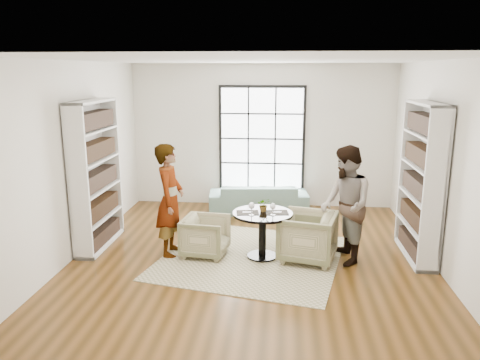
# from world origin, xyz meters

# --- Properties ---
(ground) EXTENTS (6.00, 6.00, 0.00)m
(ground) POSITION_xyz_m (0.00, 0.00, 0.00)
(ground) COLOR brown
(room_shell) EXTENTS (6.00, 6.01, 6.00)m
(room_shell) POSITION_xyz_m (0.00, 0.54, 1.26)
(room_shell) COLOR silver
(room_shell) RESTS_ON ground
(rug) EXTENTS (3.16, 3.16, 0.01)m
(rug) POSITION_xyz_m (-0.00, -0.01, 0.01)
(rug) COLOR #B9AB8B
(rug) RESTS_ON ground
(pedestal_table) EXTENTS (0.92, 0.92, 0.73)m
(pedestal_table) POSITION_xyz_m (0.17, 0.00, 0.53)
(pedestal_table) COLOR black
(pedestal_table) RESTS_ON ground
(sofa) EXTENTS (2.07, 0.98, 0.59)m
(sofa) POSITION_xyz_m (-0.03, 2.45, 0.29)
(sofa) COLOR slate
(sofa) RESTS_ON ground
(armchair_left) EXTENTS (0.76, 0.75, 0.63)m
(armchair_left) POSITION_xyz_m (-0.73, 0.02, 0.31)
(armchair_left) COLOR #C6AB8D
(armchair_left) RESTS_ON ground
(armchair_right) EXTENTS (1.00, 0.98, 0.75)m
(armchair_right) POSITION_xyz_m (0.85, -0.03, 0.38)
(armchair_right) COLOR tan
(armchair_right) RESTS_ON ground
(person_left) EXTENTS (0.43, 0.65, 1.77)m
(person_left) POSITION_xyz_m (-1.28, 0.02, 0.89)
(person_left) COLOR gray
(person_left) RESTS_ON ground
(person_right) EXTENTS (0.83, 0.98, 1.78)m
(person_right) POSITION_xyz_m (1.40, -0.03, 0.89)
(person_right) COLOR gray
(person_right) RESTS_ON ground
(placemat_left) EXTENTS (0.37, 0.30, 0.01)m
(placemat_left) POSITION_xyz_m (-0.06, -0.04, 0.74)
(placemat_left) COLOR black
(placemat_left) RESTS_ON pedestal_table
(placemat_right) EXTENTS (0.37, 0.30, 0.01)m
(placemat_right) POSITION_xyz_m (0.38, 0.01, 0.74)
(placemat_right) COLOR black
(placemat_right) RESTS_ON pedestal_table
(cutlery_left) EXTENTS (0.17, 0.24, 0.01)m
(cutlery_left) POSITION_xyz_m (-0.06, -0.04, 0.75)
(cutlery_left) COLOR silver
(cutlery_left) RESTS_ON placemat_left
(cutlery_right) EXTENTS (0.17, 0.24, 0.01)m
(cutlery_right) POSITION_xyz_m (0.38, 0.01, 0.75)
(cutlery_right) COLOR silver
(cutlery_right) RESTS_ON placemat_right
(wine_glass_left) EXTENTS (0.09, 0.09, 0.20)m
(wine_glass_left) POSITION_xyz_m (0.01, -0.16, 0.88)
(wine_glass_left) COLOR silver
(wine_glass_left) RESTS_ON pedestal_table
(wine_glass_right) EXTENTS (0.08, 0.08, 0.19)m
(wine_glass_right) POSITION_xyz_m (0.32, -0.13, 0.87)
(wine_glass_right) COLOR silver
(wine_glass_right) RESTS_ON pedestal_table
(flower_centerpiece) EXTENTS (0.22, 0.20, 0.22)m
(flower_centerpiece) POSITION_xyz_m (0.18, 0.06, 0.84)
(flower_centerpiece) COLOR gray
(flower_centerpiece) RESTS_ON pedestal_table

